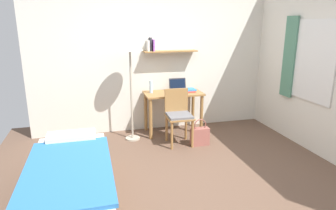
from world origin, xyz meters
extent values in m
plane|color=brown|center=(0.00, 0.00, 0.00)|extent=(5.28, 5.28, 0.00)
cube|color=silver|center=(0.00, 2.02, 1.30)|extent=(4.40, 0.05, 2.60)
cube|color=#9E703D|center=(0.20, 1.89, 1.41)|extent=(0.93, 0.22, 0.02)
cube|color=silver|center=(-0.19, 1.91, 1.51)|extent=(0.03, 0.16, 0.18)
cube|color=#333338|center=(-0.15, 1.92, 1.54)|extent=(0.03, 0.13, 0.22)
cube|color=purple|center=(-0.11, 1.90, 1.52)|extent=(0.02, 0.18, 0.19)
cube|color=silver|center=(1.99, 0.53, 1.35)|extent=(0.02, 0.84, 1.19)
cube|color=white|center=(1.99, 0.53, 1.35)|extent=(0.01, 0.78, 1.13)
cube|color=#4C7F66|center=(1.96, 1.06, 1.35)|extent=(0.03, 0.28, 1.29)
cube|color=#9E703D|center=(-1.46, -0.12, 0.14)|extent=(0.85, 1.85, 0.28)
cube|color=silver|center=(-1.46, -0.12, 0.36)|extent=(0.81, 1.80, 0.16)
cube|color=#2D70B7|center=(-1.46, -0.23, 0.46)|extent=(0.86, 1.52, 0.04)
cube|color=white|center=(-1.46, 0.61, 0.49)|extent=(0.59, 0.28, 0.10)
cube|color=#9E703D|center=(0.20, 1.70, 0.71)|extent=(0.99, 0.54, 0.03)
cylinder|color=#9E703D|center=(-0.25, 1.48, 0.35)|extent=(0.06, 0.06, 0.70)
cylinder|color=#9E703D|center=(0.64, 1.48, 0.35)|extent=(0.06, 0.06, 0.70)
cylinder|color=#9E703D|center=(-0.25, 1.92, 0.35)|extent=(0.06, 0.06, 0.70)
cylinder|color=#9E703D|center=(0.64, 1.92, 0.35)|extent=(0.06, 0.06, 0.70)
cube|color=#9E703D|center=(0.14, 1.15, 0.45)|extent=(0.41, 0.43, 0.03)
cube|color=slate|center=(0.14, 1.15, 0.48)|extent=(0.38, 0.40, 0.03)
cube|color=#9E703D|center=(0.15, 1.34, 0.69)|extent=(0.38, 0.04, 0.37)
cylinder|color=#9E703D|center=(-0.03, 0.98, 0.22)|extent=(0.04, 0.04, 0.44)
cylinder|color=#9E703D|center=(0.30, 0.97, 0.22)|extent=(0.04, 0.04, 0.44)
cylinder|color=#9E703D|center=(-0.02, 1.33, 0.22)|extent=(0.04, 0.04, 0.44)
cylinder|color=#9E703D|center=(0.31, 1.32, 0.22)|extent=(0.04, 0.04, 0.44)
cylinder|color=#B2A893|center=(-0.55, 1.56, 0.01)|extent=(0.24, 0.24, 0.02)
cylinder|color=#B2A893|center=(-0.55, 1.56, 0.75)|extent=(0.03, 0.03, 1.45)
cone|color=silver|center=(-0.55, 1.56, 1.58)|extent=(0.41, 0.41, 0.22)
cube|color=#2D2D33|center=(0.31, 1.73, 0.73)|extent=(0.31, 0.22, 0.01)
cube|color=#2D2D33|center=(0.31, 1.82, 0.84)|extent=(0.30, 0.05, 0.21)
cube|color=black|center=(0.31, 1.82, 0.84)|extent=(0.27, 0.04, 0.18)
cylinder|color=silver|center=(-0.18, 1.77, 0.83)|extent=(0.06, 0.06, 0.21)
cube|color=#D13D38|center=(0.49, 1.69, 0.74)|extent=(0.16, 0.20, 0.02)
cube|color=#3384C6|center=(0.50, 1.70, 0.76)|extent=(0.19, 0.21, 0.02)
cube|color=#99564C|center=(0.45, 1.03, 0.14)|extent=(0.29, 0.13, 0.28)
torus|color=#99564C|center=(0.45, 1.03, 0.33)|extent=(0.20, 0.02, 0.20)
camera|label=1|loc=(-1.18, -3.13, 1.90)|focal=31.93mm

